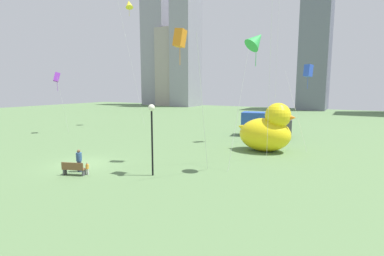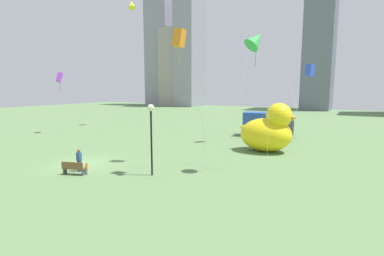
% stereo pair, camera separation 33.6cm
% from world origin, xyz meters
% --- Properties ---
extents(ground_plane, '(140.00, 140.00, 0.00)m').
position_xyz_m(ground_plane, '(0.00, 0.00, 0.00)').
color(ground_plane, '#5C7E4D').
extents(park_bench, '(1.60, 0.94, 0.90)m').
position_xyz_m(park_bench, '(1.71, -2.15, 0.47)').
color(park_bench, brown).
rests_on(park_bench, ground).
extents(person_adult, '(0.38, 0.38, 1.57)m').
position_xyz_m(person_adult, '(1.35, -1.38, 0.87)').
color(person_adult, '#38476B').
rests_on(person_adult, ground).
extents(person_child, '(0.20, 0.20, 0.83)m').
position_xyz_m(person_child, '(2.41, -1.62, 0.46)').
color(person_child, silver).
rests_on(person_child, ground).
extents(giant_inflatable_duck, '(5.38, 3.45, 4.46)m').
position_xyz_m(giant_inflatable_duck, '(10.95, 11.48, 1.90)').
color(giant_inflatable_duck, yellow).
rests_on(giant_inflatable_duck, ground).
extents(lamppost, '(0.45, 0.45, 4.74)m').
position_xyz_m(lamppost, '(6.32, 0.42, 3.54)').
color(lamppost, black).
rests_on(lamppost, ground).
extents(box_truck, '(6.05, 3.25, 2.85)m').
position_xyz_m(box_truck, '(8.60, 19.62, 1.44)').
color(box_truck, '#264CA5').
rests_on(box_truck, ground).
extents(city_skyline, '(81.44, 15.04, 35.39)m').
position_xyz_m(city_skyline, '(-2.94, 65.33, 15.83)').
color(city_skyline, gray).
rests_on(city_skyline, ground).
extents(kite_purple, '(1.26, 1.42, 7.73)m').
position_xyz_m(kite_purple, '(-14.94, 9.16, 7.04)').
color(kite_purple, silver).
rests_on(kite_purple, ground).
extents(kite_green, '(2.39, 2.44, 9.69)m').
position_xyz_m(kite_green, '(11.81, 4.64, 8.89)').
color(kite_green, silver).
rests_on(kite_green, ground).
extents(kite_blue, '(2.56, 2.47, 7.95)m').
position_xyz_m(kite_blue, '(13.77, 14.67, 7.32)').
color(kite_blue, silver).
rests_on(kite_blue, ground).
extents(kite_yellow, '(3.29, 3.25, 18.59)m').
position_xyz_m(kite_yellow, '(-12.07, 19.75, 17.83)').
color(kite_yellow, silver).
rests_on(kite_yellow, ground).
extents(kite_orange, '(2.21, 2.99, 9.56)m').
position_xyz_m(kite_orange, '(7.74, 1.67, 8.89)').
color(kite_orange, silver).
rests_on(kite_orange, ground).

